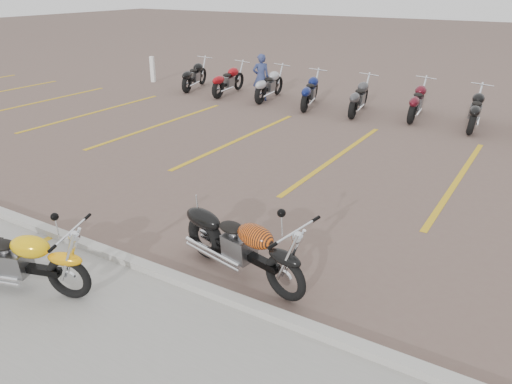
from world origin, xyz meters
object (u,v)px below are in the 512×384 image
at_px(flame_cruiser, 240,246).
at_px(person_a, 261,77).
at_px(bollard, 153,69).
at_px(yellow_cruiser, 15,262).

distance_m(flame_cruiser, person_a, 10.97).
bearing_deg(flame_cruiser, person_a, 132.51).
distance_m(person_a, bollard, 5.50).
height_order(yellow_cruiser, bollard, bollard).
xyz_separation_m(yellow_cruiser, flame_cruiser, (2.30, 1.84, 0.02)).
distance_m(yellow_cruiser, bollard, 14.74).
distance_m(yellow_cruiser, person_a, 11.79).
relative_size(person_a, bollard, 1.56).
relative_size(yellow_cruiser, flame_cruiser, 0.93).
xyz_separation_m(person_a, bollard, (-5.45, 0.62, -0.28)).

